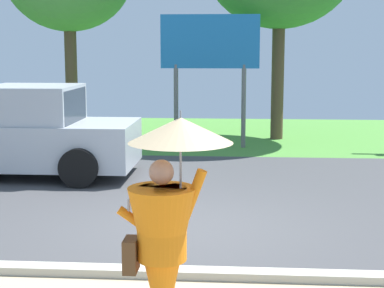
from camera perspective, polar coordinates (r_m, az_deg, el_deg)
ground_plane at (r=12.08m, az=0.32°, el=-3.93°), size 40.00×22.00×0.20m
monk_pedestrian at (r=5.45m, az=-2.47°, el=-8.07°), size 1.03×0.91×2.13m
pickup_truck at (r=13.26m, az=-16.44°, el=0.89°), size 5.20×2.28×1.88m
roadside_billboard at (r=16.25m, az=1.68°, el=8.63°), size 2.60×0.12×3.50m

